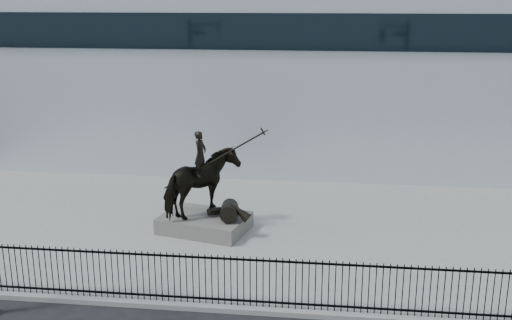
# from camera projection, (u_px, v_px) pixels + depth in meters

# --- Properties ---
(plaza) EXTENTS (30.00, 12.00, 0.15)m
(plaza) POSITION_uv_depth(u_px,v_px,m) (266.00, 231.00, 22.29)
(plaza) COLOR gray
(plaza) RESTS_ON ground
(building) EXTENTS (44.00, 14.00, 9.00)m
(building) POSITION_uv_depth(u_px,v_px,m) (290.00, 70.00, 33.56)
(building) COLOR silver
(building) RESTS_ON ground
(picket_fence) EXTENTS (22.10, 0.10, 1.50)m
(picket_fence) POSITION_uv_depth(u_px,v_px,m) (244.00, 281.00, 16.57)
(picket_fence) COLOR black
(picket_fence) RESTS_ON plaza
(statue_plinth) EXTENTS (3.49, 2.80, 0.58)m
(statue_plinth) POSITION_uv_depth(u_px,v_px,m) (204.00, 223.00, 22.06)
(statue_plinth) COLOR #595551
(statue_plinth) RESTS_ON plaza
(equestrian_statue) EXTENTS (3.83, 2.86, 3.33)m
(equestrian_statue) POSITION_uv_depth(u_px,v_px,m) (205.00, 185.00, 21.64)
(equestrian_statue) COLOR black
(equestrian_statue) RESTS_ON statue_plinth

